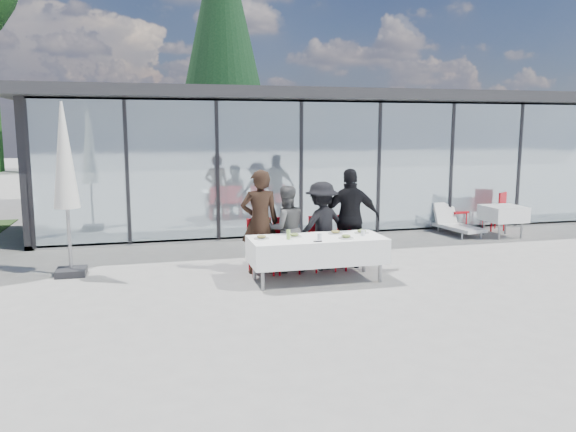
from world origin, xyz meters
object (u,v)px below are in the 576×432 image
(plate_b, at_px, (294,235))
(folded_eyeglasses, at_px, (318,241))
(plate_a, at_px, (261,237))
(diner_c, at_px, (322,226))
(juice_bottle, at_px, (288,235))
(market_umbrella, at_px, (65,166))
(diner_a, at_px, (260,222))
(conifer_tree, at_px, (222,35))
(diner_chair_a, at_px, (260,243))
(diner_d, at_px, (351,218))
(plate_d, at_px, (362,232))
(spare_table_right, at_px, (503,214))
(diner_chair_b, at_px, (286,242))
(diner_chair_c, at_px, (322,240))
(spare_chair_a, at_px, (454,208))
(diner_chair_d, at_px, (351,239))
(lounger, at_px, (455,223))
(dining_table, at_px, (317,250))
(plate_c, at_px, (336,232))
(plate_extra, at_px, (346,237))
(diner_b, at_px, (286,229))
(spare_chair_b, at_px, (498,209))

(plate_b, bearing_deg, folded_eyeglasses, -62.30)
(plate_a, bearing_deg, diner_c, 28.17)
(juice_bottle, xyz_separation_m, market_umbrella, (-3.56, 1.47, 1.09))
(diner_a, xyz_separation_m, conifer_tree, (1.06, 11.97, 5.06))
(diner_chair_a, bearing_deg, diner_c, 0.64)
(diner_d, height_order, plate_d, diner_d)
(plate_d, height_order, spare_table_right, plate_d)
(plate_a, bearing_deg, diner_d, 20.34)
(diner_c, relative_size, plate_d, 6.37)
(diner_chair_b, distance_m, diner_d, 1.29)
(diner_a, distance_m, spare_table_right, 6.54)
(diner_chair_c, relative_size, diner_d, 0.53)
(spare_chair_a, bearing_deg, plate_a, -146.63)
(diner_chair_d, xyz_separation_m, spare_table_right, (4.56, 1.90, 0.02))
(diner_c, xyz_separation_m, spare_chair_a, (4.59, 3.18, -0.26))
(juice_bottle, height_order, market_umbrella, market_umbrella)
(diner_chair_c, bearing_deg, lounger, 30.96)
(dining_table, distance_m, plate_a, 0.96)
(plate_c, distance_m, plate_extra, 0.42)
(diner_chair_b, height_order, plate_a, diner_chair_b)
(diner_b, xyz_separation_m, diner_chair_b, (0.00, -0.01, -0.24))
(folded_eyeglasses, height_order, spare_chair_b, spare_chair_b)
(diner_a, xyz_separation_m, spare_chair_a, (5.73, 3.18, -0.38))
(plate_c, relative_size, spare_chair_a, 0.26)
(spare_table_right, bearing_deg, diner_d, -157.54)
(diner_b, bearing_deg, spare_chair_a, -151.89)
(diner_chair_a, distance_m, spare_chair_b, 7.15)
(conifer_tree, bearing_deg, plate_d, -87.19)
(diner_d, distance_m, plate_extra, 1.08)
(diner_d, distance_m, plate_d, 0.62)
(diner_chair_d, distance_m, juice_bottle, 1.63)
(diner_d, height_order, market_umbrella, market_umbrella)
(dining_table, bearing_deg, lounger, 35.79)
(diner_chair_a, bearing_deg, diner_d, 0.43)
(spare_table_right, height_order, lounger, spare_table_right)
(diner_chair_d, xyz_separation_m, plate_extra, (-0.45, -0.96, 0.24))
(plate_b, distance_m, market_umbrella, 4.09)
(plate_a, xyz_separation_m, folded_eyeglasses, (0.83, -0.46, -0.02))
(diner_chair_c, xyz_separation_m, market_umbrella, (-4.39, 0.67, 1.38))
(diner_c, xyz_separation_m, conifer_tree, (-0.08, 11.97, 5.18))
(juice_bottle, relative_size, folded_eyeglasses, 1.14)
(diner_c, bearing_deg, plate_extra, 77.77)
(plate_b, bearing_deg, plate_c, 6.57)
(diner_c, relative_size, diner_chair_d, 1.65)
(diner_c, height_order, juice_bottle, diner_c)
(plate_d, relative_size, spare_chair_b, 0.26)
(plate_b, height_order, spare_chair_b, spare_chair_b)
(diner_chair_c, distance_m, juice_bottle, 1.19)
(plate_extra, distance_m, juice_bottle, 0.96)
(dining_table, xyz_separation_m, lounger, (4.56, 3.29, -0.28))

